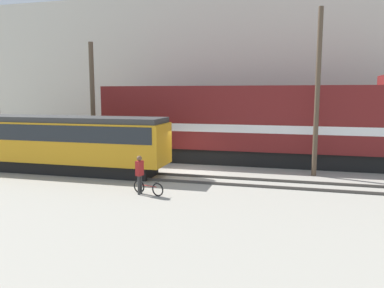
# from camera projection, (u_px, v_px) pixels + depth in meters

# --- Properties ---
(ground_plane) EXTENTS (120.00, 120.00, 0.00)m
(ground_plane) POSITION_uv_depth(u_px,v_px,m) (184.00, 172.00, 22.02)
(ground_plane) COLOR #9E998C
(track_near) EXTENTS (60.00, 1.51, 0.14)m
(track_near) POSITION_uv_depth(u_px,v_px,m) (175.00, 178.00, 20.23)
(track_near) COLOR #47423D
(track_near) RESTS_ON ground
(track_far) EXTENTS (60.00, 1.51, 0.14)m
(track_far) POSITION_uv_depth(u_px,v_px,m) (199.00, 160.00, 25.60)
(track_far) COLOR #47423D
(track_far) RESTS_ON ground
(building_backdrop) EXTENTS (49.87, 6.00, 12.55)m
(building_backdrop) POSITION_uv_depth(u_px,v_px,m) (222.00, 74.00, 32.57)
(building_backdrop) COLOR beige
(building_backdrop) RESTS_ON ground
(freight_locomotive) EXTENTS (20.63, 3.04, 5.66)m
(freight_locomotive) POSITION_uv_depth(u_px,v_px,m) (258.00, 124.00, 24.25)
(freight_locomotive) COLOR black
(freight_locomotive) RESTS_ON ground
(streetcar) EXTENTS (12.25, 2.54, 3.28)m
(streetcar) POSITION_uv_depth(u_px,v_px,m) (65.00, 141.00, 21.69)
(streetcar) COLOR black
(streetcar) RESTS_ON ground
(bicycle) EXTENTS (1.63, 0.62, 0.68)m
(bicycle) POSITION_uv_depth(u_px,v_px,m) (148.00, 188.00, 17.06)
(bicycle) COLOR black
(bicycle) RESTS_ON ground
(person) EXTENTS (0.31, 0.41, 1.79)m
(person) POSITION_uv_depth(u_px,v_px,m) (140.00, 171.00, 17.02)
(person) COLOR #333333
(person) RESTS_ON ground
(utility_pole_center) EXTENTS (0.30, 0.30, 7.80)m
(utility_pole_center) POSITION_uv_depth(u_px,v_px,m) (93.00, 104.00, 24.02)
(utility_pole_center) COLOR #4C3D2D
(utility_pole_center) RESTS_ON ground
(utility_pole_right) EXTENTS (0.27, 0.27, 9.18)m
(utility_pole_right) POSITION_uv_depth(u_px,v_px,m) (317.00, 93.00, 20.45)
(utility_pole_right) COLOR #4C3D2D
(utility_pole_right) RESTS_ON ground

